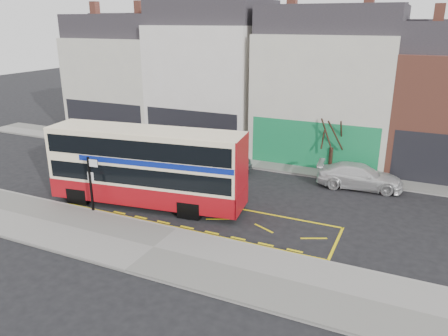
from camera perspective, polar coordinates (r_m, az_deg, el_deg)
The scene contains 15 objects.
ground at distance 21.01m, azimuth -5.66°, elevation -7.78°, with size 120.00×120.00×0.00m, color black.
pavement at distance 19.27m, azimuth -9.16°, elevation -10.30°, with size 40.00×4.00×0.15m, color gray.
kerb at distance 20.69m, azimuth -6.20°, elevation -8.01°, with size 40.00×0.15×0.15m, color gray.
far_pavement at distance 30.26m, azimuth 4.85°, elevation 0.83°, with size 50.00×3.00×0.15m, color gray.
road_markings at distance 22.26m, azimuth -3.58°, elevation -6.12°, with size 14.00×3.40×0.01m, color yellow, non-canonical shape.
terrace_far_left at distance 39.07m, azimuth -12.11°, elevation 11.70°, with size 8.00×8.01×10.80m.
terrace_left at distance 34.86m, azimuth -1.28°, elevation 12.11°, with size 8.00×8.01×11.80m.
terrace_green_shop at distance 32.00m, azimuth 13.62°, elevation 10.56°, with size 9.00×8.01×11.30m.
double_decker_bus at distance 22.98m, azimuth -10.00°, elevation 0.24°, with size 10.55×3.78×4.12m.
bus_stop_post at distance 22.70m, azimuth -16.95°, elevation -1.34°, with size 0.71×0.14×2.85m.
car_silver at distance 33.41m, azimuth -15.05°, elevation 3.18°, with size 1.76×4.37×1.49m, color #BBBDC1.
car_grey at distance 28.72m, azimuth -0.90°, elevation 1.29°, with size 1.55×4.45×1.47m, color #3F4246.
car_white at distance 26.68m, azimuth 17.28°, elevation -1.04°, with size 1.98×4.86×1.41m, color silver.
street_tree_left at distance 39.61m, azimuth -18.60°, elevation 10.04°, with size 2.72×2.72×5.87m.
street_tree_right at distance 28.22m, azimuth 14.08°, elevation 5.35°, with size 2.10×2.10×4.53m.
Camera 1 is at (9.71, -16.11, 9.36)m, focal length 35.00 mm.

